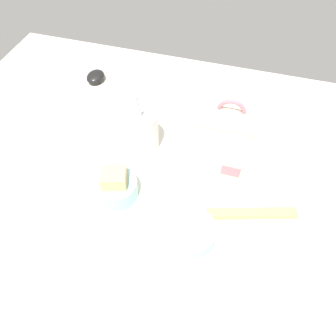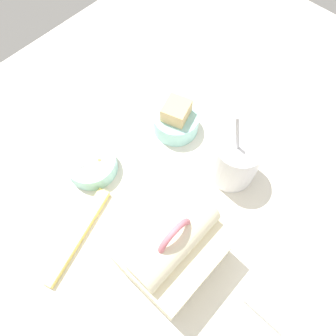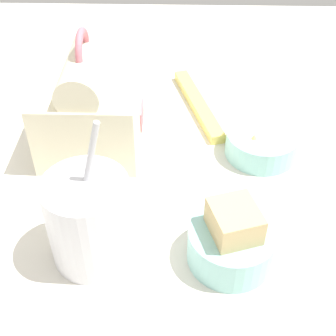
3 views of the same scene
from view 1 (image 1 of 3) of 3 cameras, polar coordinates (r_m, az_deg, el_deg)
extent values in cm
cube|color=silver|center=(84.89, -1.74, -2.68)|extent=(140.00, 110.00, 2.00)
cube|color=silver|center=(108.76, 0.48, 13.58)|extent=(36.48, 14.54, 1.80)
cube|color=white|center=(108.11, 0.48, 14.01)|extent=(33.56, 11.92, 0.30)
cube|color=#EFE5C1|center=(86.70, 9.95, 4.68)|extent=(17.19, 14.81, 11.16)
cylinder|color=#EFE5C1|center=(81.63, 10.64, 8.16)|extent=(16.33, 6.14, 6.14)
cube|color=#DB707F|center=(83.57, 10.84, -0.55)|extent=(4.81, 0.30, 3.35)
torus|color=#DB707F|center=(79.79, 10.94, 9.60)|extent=(7.02, 1.00, 7.02)
cylinder|color=silver|center=(87.74, -4.96, 6.36)|extent=(9.95, 9.95, 11.70)
cylinder|color=gold|center=(83.90, -5.22, 9.03)|extent=(8.76, 8.76, 0.60)
cylinder|color=silver|center=(82.30, -4.92, 9.52)|extent=(0.70, 3.93, 13.23)
cylinder|color=#93D1CC|center=(80.73, -9.04, -3.50)|extent=(10.52, 10.52, 4.91)
cube|color=tan|center=(78.56, -9.29, -2.38)|extent=(7.13, 6.79, 6.87)
cylinder|color=#93D1CC|center=(74.29, 4.15, -11.21)|extent=(11.05, 11.05, 3.91)
ellipsoid|color=white|center=(72.78, 5.34, -11.65)|extent=(3.00, 3.00, 3.53)
cone|color=#F4DB84|center=(74.16, 3.43, -9.56)|extent=(4.99, 4.99, 3.32)
sphere|color=black|center=(72.73, 3.79, -13.52)|extent=(1.33, 1.33, 1.33)
sphere|color=black|center=(72.97, 4.28, -13.16)|extent=(1.33, 1.33, 1.33)
sphere|color=black|center=(73.31, 4.47, -12.63)|extent=(1.33, 1.33, 1.33)
sphere|color=black|center=(73.64, 4.32, -12.09)|extent=(1.33, 1.33, 1.33)
ellipsoid|color=black|center=(115.36, -12.50, 15.26)|extent=(5.71, 7.19, 3.20)
cube|color=#EFD666|center=(80.30, 14.34, -7.67)|extent=(21.05, 8.49, 1.60)
camera|label=2|loc=(0.69, 33.29, 44.06)|focal=35.00mm
camera|label=3|loc=(0.80, -39.66, 26.22)|focal=50.00mm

